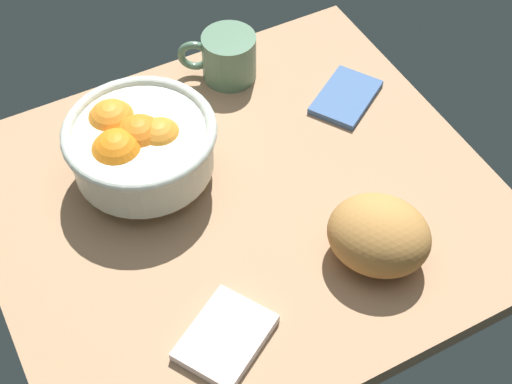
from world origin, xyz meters
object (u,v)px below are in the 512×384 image
(fruit_bowl, at_px, (139,144))
(napkin_folded, at_px, (346,97))
(mug, at_px, (227,57))
(bread_loaf, at_px, (379,235))
(napkin_spare, at_px, (225,338))

(fruit_bowl, relative_size, napkin_folded, 1.84)
(napkin_folded, height_order, mug, mug)
(bread_loaf, xyz_separation_m, mug, (0.01, -0.41, -0.01))
(fruit_bowl, height_order, napkin_spare, fruit_bowl)
(fruit_bowl, distance_m, napkin_folded, 0.35)
(mug, bearing_deg, bread_loaf, 92.05)
(bread_loaf, relative_size, mug, 1.15)
(fruit_bowl, bearing_deg, mug, -146.12)
(napkin_spare, distance_m, mug, 0.48)
(bread_loaf, height_order, napkin_spare, bread_loaf)
(napkin_folded, relative_size, napkin_spare, 1.01)
(napkin_folded, distance_m, mug, 0.20)
(fruit_bowl, xyz_separation_m, napkin_folded, (-0.34, 0.00, -0.06))
(fruit_bowl, distance_m, napkin_spare, 0.30)
(mug, bearing_deg, napkin_folded, 135.43)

